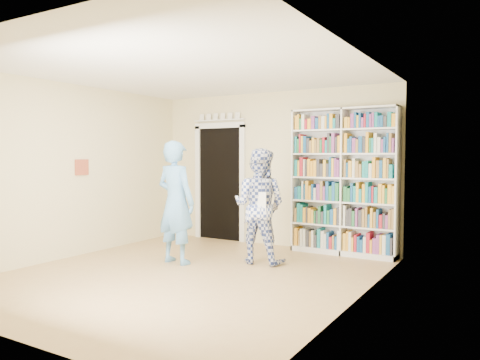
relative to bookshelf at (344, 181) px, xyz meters
The scene contains 11 objects.
floor 2.95m from the bookshelf, 119.94° to the right, with size 5.00×5.00×0.00m, color #A98151.
ceiling 3.10m from the bookshelf, 119.94° to the right, with size 5.00×5.00×0.00m, color white.
wall_back 1.37m from the bookshelf, behind, with size 4.50×4.50×0.00m, color beige.
wall_left 4.30m from the bookshelf, 146.93° to the right, with size 5.00×5.00×0.00m, color beige.
wall_right 2.52m from the bookshelf, 69.00° to the right, with size 5.00×5.00×0.00m, color beige.
bookshelf is the anchor object (origin of this frame).
doorway 2.45m from the bookshelf, behind, with size 1.10×0.08×2.43m.
wall_art 4.18m from the bookshelf, 149.08° to the right, with size 0.03×0.25×0.25m, color brown.
man_blue 2.68m from the bookshelf, 136.03° to the right, with size 0.66×0.43×1.80m, color #5891C3.
man_plaid 1.52m from the bookshelf, 126.49° to the right, with size 0.82×0.64×1.69m, color navy.
paper_sheet 1.62m from the bookshelf, 117.83° to the right, with size 0.20×0.01×0.28m, color white.
Camera 1 is at (3.75, -4.88, 1.59)m, focal length 35.00 mm.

